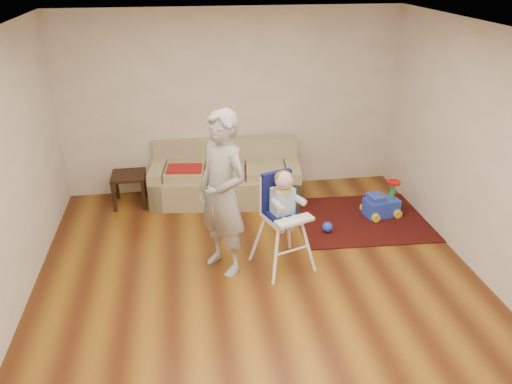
{
  "coord_description": "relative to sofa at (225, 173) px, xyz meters",
  "views": [
    {
      "loc": [
        -0.74,
        -4.43,
        3.35
      ],
      "look_at": [
        0.0,
        0.4,
        1.0
      ],
      "focal_mm": 35.0,
      "sensor_mm": 36.0,
      "label": 1
    }
  ],
  "objects": [
    {
      "name": "ground",
      "position": [
        0.17,
        -2.3,
        -0.42
      ],
      "size": [
        5.5,
        5.5,
        0.0
      ],
      "primitive_type": "plane",
      "color": "#4C250F",
      "rests_on": "ground"
    },
    {
      "name": "room_envelope",
      "position": [
        0.17,
        -1.77,
        1.46
      ],
      "size": [
        5.04,
        5.52,
        2.72
      ],
      "color": "beige",
      "rests_on": "ground"
    },
    {
      "name": "sofa",
      "position": [
        0.0,
        0.0,
        0.0
      ],
      "size": [
        2.25,
        1.13,
        0.83
      ],
      "rotation": [
        0.0,
        0.0,
        -0.12
      ],
      "color": "tan",
      "rests_on": "ground"
    },
    {
      "name": "side_table",
      "position": [
        -1.4,
        0.05,
        -0.18
      ],
      "size": [
        0.48,
        0.48,
        0.48
      ],
      "primitive_type": null,
      "color": "black",
      "rests_on": "ground"
    },
    {
      "name": "area_rug",
      "position": [
        1.86,
        -0.94,
        -0.41
      ],
      "size": [
        1.96,
        1.51,
        0.02
      ],
      "primitive_type": "cube",
      "rotation": [
        0.0,
        0.0,
        -0.04
      ],
      "color": "black",
      "rests_on": "ground"
    },
    {
      "name": "ride_on_toy",
      "position": [
        2.1,
        -0.87,
        -0.15
      ],
      "size": [
        0.5,
        0.4,
        0.5
      ],
      "primitive_type": null,
      "rotation": [
        0.0,
        0.0,
        0.18
      ],
      "color": "blue",
      "rests_on": "area_rug"
    },
    {
      "name": "toy_ball",
      "position": [
        1.23,
        -1.22,
        -0.33
      ],
      "size": [
        0.14,
        0.14,
        0.14
      ],
      "primitive_type": "sphere",
      "color": "blue",
      "rests_on": "area_rug"
    },
    {
      "name": "high_chair",
      "position": [
        0.48,
        -1.87,
        0.17
      ],
      "size": [
        0.72,
        0.72,
        1.22
      ],
      "rotation": [
        0.0,
        0.0,
        0.34
      ],
      "color": "white",
      "rests_on": "ground"
    },
    {
      "name": "adult",
      "position": [
        -0.19,
        -1.81,
        0.53
      ],
      "size": [
        0.78,
        0.83,
        1.91
      ],
      "primitive_type": "imported",
      "rotation": [
        0.0,
        0.0,
        -0.95
      ],
      "color": "#959497",
      "rests_on": "ground"
    }
  ]
}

